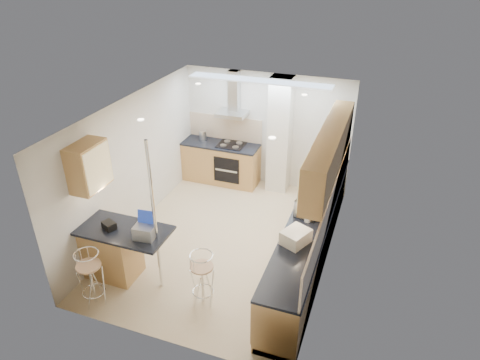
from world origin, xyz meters
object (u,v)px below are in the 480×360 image
(laptop, at_px, (145,232))
(bar_stool_near, at_px, (91,278))
(bread_bin, at_px, (296,237))
(bar_stool_end, at_px, (202,279))
(microwave, at_px, (310,205))

(laptop, height_order, bar_stool_near, laptop)
(laptop, bearing_deg, bread_bin, 11.34)
(bar_stool_near, distance_m, bar_stool_end, 1.63)
(bar_stool_near, distance_m, bread_bin, 3.05)
(bar_stool_end, bearing_deg, laptop, 140.27)
(bar_stool_end, distance_m, bread_bin, 1.50)
(microwave, distance_m, bread_bin, 0.87)
(bar_stool_end, bearing_deg, bar_stool_near, 161.49)
(microwave, relative_size, bar_stool_end, 0.60)
(microwave, bearing_deg, bread_bin, -171.75)
(laptop, height_order, bread_bin, laptop)
(bread_bin, bearing_deg, microwave, 112.30)
(bar_stool_near, bearing_deg, laptop, 64.70)
(microwave, bearing_deg, laptop, 136.09)
(laptop, height_order, bar_stool_end, laptop)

